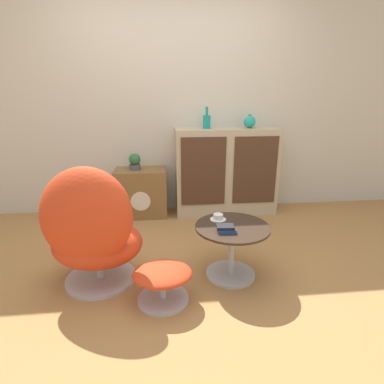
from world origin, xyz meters
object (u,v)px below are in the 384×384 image
(tv_console, at_px, (141,192))
(vase_leftmost, at_px, (207,121))
(book_stack, at_px, (226,229))
(sideboard, at_px, (226,171))
(coffee_table, at_px, (232,244))
(egg_chair, at_px, (92,231))
(potted_plant, at_px, (135,162))
(vase_inner_left, at_px, (250,122))
(ottoman, at_px, (163,278))
(teacup, at_px, (218,218))

(tv_console, distance_m, vase_leftmost, 1.12)
(tv_console, height_order, book_stack, tv_console)
(sideboard, distance_m, coffee_table, 1.41)
(egg_chair, relative_size, potted_plant, 5.08)
(coffee_table, xyz_separation_m, potted_plant, (-0.82, 1.37, 0.37))
(sideboard, xyz_separation_m, coffee_table, (-0.24, -1.36, -0.23))
(vase_inner_left, relative_size, potted_plant, 0.82)
(vase_leftmost, height_order, potted_plant, vase_leftmost)
(coffee_table, height_order, vase_inner_left, vase_inner_left)
(coffee_table, xyz_separation_m, vase_leftmost, (0.00, 1.37, 0.82))
(book_stack, bearing_deg, coffee_table, 52.25)
(coffee_table, relative_size, vase_inner_left, 3.75)
(vase_inner_left, bearing_deg, book_stack, -111.25)
(book_stack, bearing_deg, vase_leftmost, 87.11)
(ottoman, bearing_deg, tv_console, 97.95)
(tv_console, height_order, coffee_table, tv_console)
(vase_inner_left, bearing_deg, teacup, -115.19)
(ottoman, relative_size, coffee_table, 0.72)
(egg_chair, distance_m, book_stack, 0.96)
(vase_leftmost, height_order, book_stack, vase_leftmost)
(ottoman, xyz_separation_m, book_stack, (0.46, 0.16, 0.27))
(coffee_table, distance_m, vase_leftmost, 1.59)
(ottoman, distance_m, teacup, 0.65)
(egg_chair, bearing_deg, ottoman, -25.97)
(book_stack, bearing_deg, sideboard, 77.98)
(sideboard, relative_size, potted_plant, 6.39)
(tv_console, xyz_separation_m, potted_plant, (-0.06, 0.00, 0.37))
(potted_plant, bearing_deg, tv_console, -0.78)
(coffee_table, bearing_deg, potted_plant, 120.81)
(vase_leftmost, distance_m, teacup, 1.40)
(teacup, distance_m, book_stack, 0.22)
(vase_leftmost, bearing_deg, vase_inner_left, -0.00)
(ottoman, relative_size, potted_plant, 2.21)
(sideboard, xyz_separation_m, teacup, (-0.33, -1.23, -0.06))
(potted_plant, bearing_deg, egg_chair, -98.62)
(coffee_table, bearing_deg, vase_leftmost, 89.85)
(ottoman, bearing_deg, coffee_table, 25.26)
(vase_leftmost, bearing_deg, sideboard, -0.94)
(ottoman, relative_size, teacup, 3.26)
(egg_chair, distance_m, vase_inner_left, 2.15)
(tv_console, bearing_deg, potted_plant, 179.22)
(sideboard, height_order, vase_inner_left, vase_inner_left)
(egg_chair, xyz_separation_m, coffee_table, (1.03, 0.01, -0.17))
(ottoman, height_order, vase_leftmost, vase_leftmost)
(egg_chair, height_order, book_stack, egg_chair)
(tv_console, distance_m, teacup, 1.42)
(sideboard, height_order, book_stack, sideboard)
(egg_chair, height_order, vase_inner_left, vase_inner_left)
(vase_inner_left, relative_size, book_stack, 1.08)
(sideboard, relative_size, vase_leftmost, 5.01)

